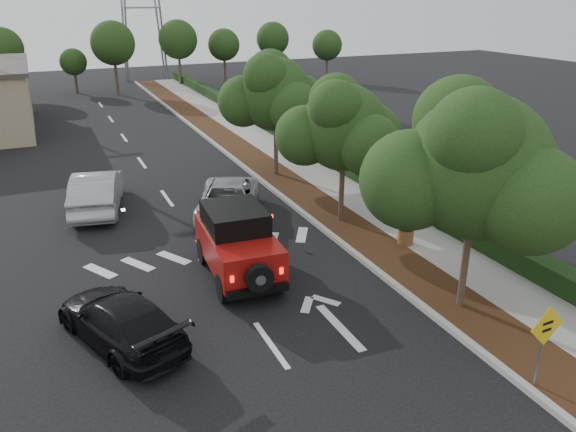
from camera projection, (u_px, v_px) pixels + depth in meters
ground at (271, 345)px, 14.31m from camera, size 120.00×120.00×0.00m
curb at (265, 183)px, 26.20m from camera, size 0.20×70.00×0.15m
planting_strip at (284, 181)px, 26.59m from camera, size 1.80×70.00×0.12m
sidewalk at (320, 176)px, 27.30m from camera, size 2.00×70.00×0.12m
hedge at (345, 166)px, 27.70m from camera, size 0.80×70.00×0.80m
transmission_tower at (147, 80)px, 57.33m from camera, size 7.00×4.00×28.00m
street_tree_near at (459, 308)px, 15.99m from camera, size 3.80×3.80×5.92m
street_tree_mid at (340, 222)px, 21.94m from camera, size 3.20×3.20×5.32m
street_tree_far at (276, 176)px, 27.46m from camera, size 3.40×3.40×5.62m
light_pole_a at (9, 141)px, 33.94m from camera, size 2.00×0.22×9.00m
red_jeep at (236, 241)px, 17.56m from camera, size 2.16×4.41×2.21m
silver_suv_ahead at (228, 201)px, 22.21m from camera, size 4.06×5.43×1.37m
black_suv_oncoming at (120, 320)px, 14.22m from camera, size 3.25×4.79×1.29m
silver_sedan_oncoming at (97, 191)px, 22.93m from camera, size 2.71×5.22×1.64m
speed_hump_sign at (544, 336)px, 12.18m from camera, size 0.96×0.09×2.05m
terracotta_planter at (407, 226)px, 19.55m from camera, size 0.68×0.68×1.19m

